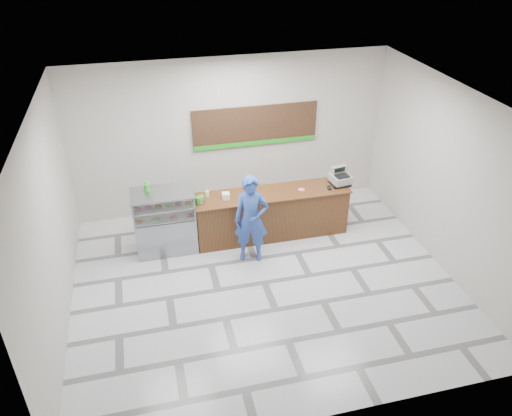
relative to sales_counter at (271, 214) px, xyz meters
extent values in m
plane|color=silver|center=(-0.55, -1.55, -0.52)|extent=(7.00, 7.00, 0.00)
plane|color=#BCB6AD|center=(-0.55, 1.45, 1.23)|extent=(7.00, 0.00, 7.00)
plane|color=silver|center=(-0.55, -1.55, 2.98)|extent=(7.00, 7.00, 0.00)
cube|color=brown|center=(0.00, 0.00, -0.02)|extent=(3.20, 0.70, 1.00)
cube|color=brown|center=(0.00, 0.00, 0.50)|extent=(3.26, 0.76, 0.03)
cube|color=gray|center=(-2.22, 0.00, -0.12)|extent=(1.20, 0.70, 0.80)
cube|color=white|center=(-2.22, 0.00, 0.53)|extent=(1.20, 0.70, 0.50)
cube|color=gray|center=(-2.22, 0.00, 0.80)|extent=(1.22, 0.72, 0.03)
cube|color=silver|center=(-2.22, 0.00, 0.30)|extent=(1.14, 0.64, 0.02)
cube|color=silver|center=(-2.22, 0.00, 0.54)|extent=(1.14, 0.64, 0.02)
torus|color=#B06B26|center=(-2.72, -0.10, 0.34)|extent=(0.15, 0.15, 0.05)
torus|color=#7BD47B|center=(-2.39, -0.10, 0.34)|extent=(0.15, 0.15, 0.05)
torus|color=pink|center=(-2.05, -0.10, 0.34)|extent=(0.15, 0.15, 0.05)
torus|color=pink|center=(-1.72, -0.10, 0.34)|extent=(0.15, 0.15, 0.05)
torus|color=pink|center=(-2.72, 0.05, 0.58)|extent=(0.15, 0.15, 0.05)
torus|color=pink|center=(-2.52, 0.05, 0.58)|extent=(0.15, 0.15, 0.05)
torus|color=#B06B26|center=(-2.32, 0.05, 0.58)|extent=(0.15, 0.15, 0.05)
torus|color=#7BD47B|center=(-2.12, 0.05, 0.58)|extent=(0.15, 0.15, 0.05)
torus|color=pink|center=(-1.92, 0.05, 0.58)|extent=(0.15, 0.15, 0.05)
torus|color=#B06B26|center=(-1.72, 0.05, 0.58)|extent=(0.15, 0.15, 0.05)
cube|color=black|center=(0.00, 1.41, 1.43)|extent=(2.80, 0.05, 0.90)
cube|color=green|center=(0.00, 1.38, 1.03)|extent=(2.80, 0.02, 0.10)
cube|color=black|center=(1.50, 0.01, 0.54)|extent=(0.38, 0.38, 0.06)
cube|color=gray|center=(1.50, 0.01, 0.65)|extent=(0.45, 0.46, 0.15)
cube|color=black|center=(1.50, -0.06, 0.74)|extent=(0.30, 0.23, 0.04)
cube|color=gray|center=(1.50, 0.13, 0.80)|extent=(0.34, 0.15, 0.15)
cube|color=black|center=(1.50, 0.08, 0.82)|extent=(0.25, 0.06, 0.10)
cube|color=black|center=(1.21, -0.13, 0.53)|extent=(0.10, 0.16, 0.04)
cube|color=#63D501|center=(-0.51, -0.10, 0.52)|extent=(0.37, 0.30, 0.02)
cube|color=white|center=(-0.49, -0.10, 0.53)|extent=(0.26, 0.21, 0.00)
cube|color=white|center=(-0.96, -0.02, 0.58)|extent=(0.16, 0.16, 0.13)
cylinder|color=silver|center=(-1.31, 0.18, 0.57)|extent=(0.08, 0.08, 0.12)
cube|color=green|center=(-1.50, -0.08, 0.59)|extent=(0.19, 0.16, 0.15)
cylinder|color=pink|center=(0.63, -0.02, 0.52)|extent=(0.14, 0.14, 0.00)
cylinder|color=green|center=(-2.49, 0.22, 0.89)|extent=(0.10, 0.10, 0.16)
cylinder|color=green|center=(-2.48, 0.11, 0.89)|extent=(0.10, 0.10, 0.15)
imported|color=#2A4CA4|center=(-0.61, -0.71, 0.39)|extent=(0.75, 0.59, 1.82)
camera|label=1|loc=(-2.46, -8.62, 5.54)|focal=35.00mm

